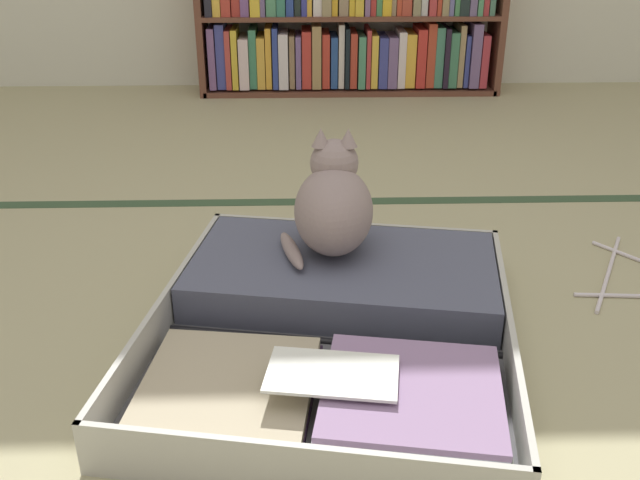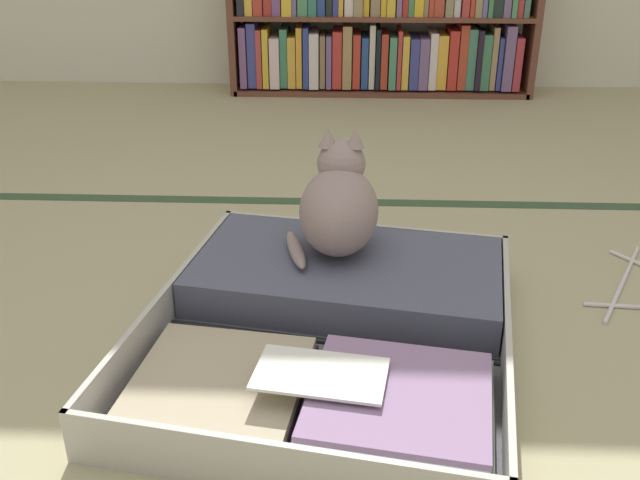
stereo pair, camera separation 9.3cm
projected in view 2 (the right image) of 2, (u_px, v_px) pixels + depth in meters
The scene contains 6 objects.
ground_plane at pixel (327, 391), 1.36m from camera, with size 10.00×10.00×0.00m, color tan.
tatami_border at pixel (337, 202), 2.18m from camera, with size 4.80×0.05×0.00m.
bookshelf at pixel (381, 19), 3.24m from camera, with size 1.38×0.23×0.70m.
open_suitcase at pixel (339, 317), 1.51m from camera, with size 0.84×0.93×0.11m.
black_cat at pixel (339, 206), 1.62m from camera, with size 0.23×0.26×0.28m.
clothes_hanger at pixel (640, 286), 1.71m from camera, with size 0.29×0.38×0.01m.
Camera 2 is at (0.03, -1.09, 0.85)m, focal length 40.10 mm.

